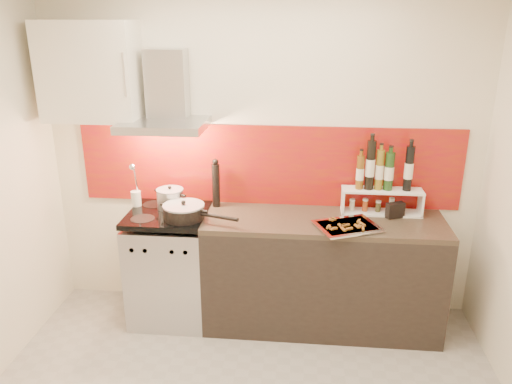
# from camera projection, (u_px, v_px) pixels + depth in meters

# --- Properties ---
(back_wall) EXTENTS (3.40, 0.02, 2.60)m
(back_wall) POSITION_uv_depth(u_px,v_px,m) (262.00, 155.00, 3.93)
(back_wall) COLOR silver
(back_wall) RESTS_ON ground
(backsplash) EXTENTS (3.00, 0.02, 0.64)m
(backsplash) POSITION_uv_depth(u_px,v_px,m) (268.00, 165.00, 3.94)
(backsplash) COLOR maroon
(backsplash) RESTS_ON back_wall
(range_stove) EXTENTS (0.60, 0.60, 0.91)m
(range_stove) POSITION_uv_depth(u_px,v_px,m) (171.00, 267.00, 3.99)
(range_stove) COLOR #B7B7BA
(range_stove) RESTS_ON ground
(counter) EXTENTS (1.80, 0.60, 0.90)m
(counter) POSITION_uv_depth(u_px,v_px,m) (322.00, 272.00, 3.88)
(counter) COLOR black
(counter) RESTS_ON ground
(range_hood) EXTENTS (0.62, 0.50, 0.61)m
(range_hood) POSITION_uv_depth(u_px,v_px,m) (166.00, 101.00, 3.69)
(range_hood) COLOR #B7B7BA
(range_hood) RESTS_ON back_wall
(upper_cabinet) EXTENTS (0.70, 0.35, 0.72)m
(upper_cabinet) POSITION_uv_depth(u_px,v_px,m) (90.00, 71.00, 3.66)
(upper_cabinet) COLOR #EEE6CF
(upper_cabinet) RESTS_ON back_wall
(stock_pot) EXTENTS (0.21, 0.21, 0.18)m
(stock_pot) POSITION_uv_depth(u_px,v_px,m) (170.00, 198.00, 3.89)
(stock_pot) COLOR #B7B7BA
(stock_pot) RESTS_ON range_stove
(saute_pan) EXTENTS (0.58, 0.31, 0.14)m
(saute_pan) POSITION_uv_depth(u_px,v_px,m) (185.00, 211.00, 3.70)
(saute_pan) COLOR black
(saute_pan) RESTS_ON range_stove
(utensil_jar) EXTENTS (0.08, 0.12, 0.37)m
(utensil_jar) POSITION_uv_depth(u_px,v_px,m) (136.00, 194.00, 3.92)
(utensil_jar) COLOR silver
(utensil_jar) RESTS_ON range_stove
(pepper_mill) EXTENTS (0.06, 0.06, 0.39)m
(pepper_mill) POSITION_uv_depth(u_px,v_px,m) (216.00, 184.00, 3.92)
(pepper_mill) COLOR black
(pepper_mill) RESTS_ON counter
(step_shelf) EXTENTS (0.61, 0.17, 0.57)m
(step_shelf) POSITION_uv_depth(u_px,v_px,m) (382.00, 183.00, 3.76)
(step_shelf) COLOR white
(step_shelf) RESTS_ON counter
(caddy_box) EXTENTS (0.15, 0.11, 0.12)m
(caddy_box) POSITION_uv_depth(u_px,v_px,m) (395.00, 210.00, 3.74)
(caddy_box) COLOR black
(caddy_box) RESTS_ON counter
(baking_tray) EXTENTS (0.52, 0.47, 0.03)m
(baking_tray) POSITION_uv_depth(u_px,v_px,m) (347.00, 226.00, 3.56)
(baking_tray) COLOR silver
(baking_tray) RESTS_ON counter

